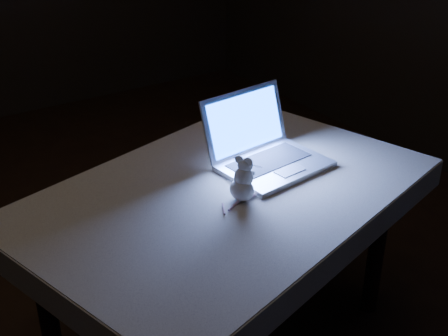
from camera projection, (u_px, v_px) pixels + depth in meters
floor at (119, 313)px, 2.57m from camera, size 5.00×5.00×0.00m
table at (226, 272)px, 2.26m from camera, size 1.50×1.16×0.71m
tablecloth at (230, 197)px, 2.14m from camera, size 1.44×0.98×0.10m
laptop at (276, 136)px, 2.16m from camera, size 0.41×0.37×0.26m
plush_mouse at (242, 179)px, 1.98m from camera, size 0.13×0.13×0.16m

